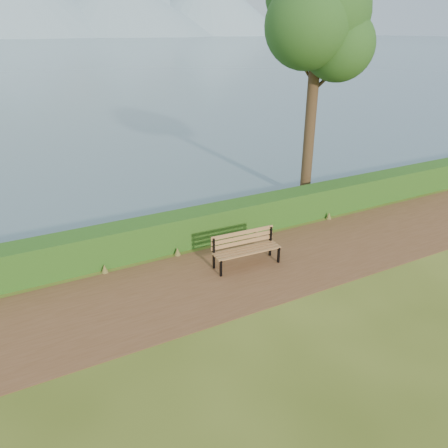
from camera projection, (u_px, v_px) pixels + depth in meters
ground at (246, 279)px, 11.43m from camera, size 140.00×140.00×0.00m
path at (241, 273)px, 11.67m from camera, size 40.00×3.40×0.01m
hedge at (203, 225)px, 13.32m from camera, size 32.00×0.85×1.00m
bench at (245, 246)px, 11.92m from camera, size 1.91×0.66×0.95m
tree at (319, 19)px, 14.30m from camera, size 4.15×3.54×8.42m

